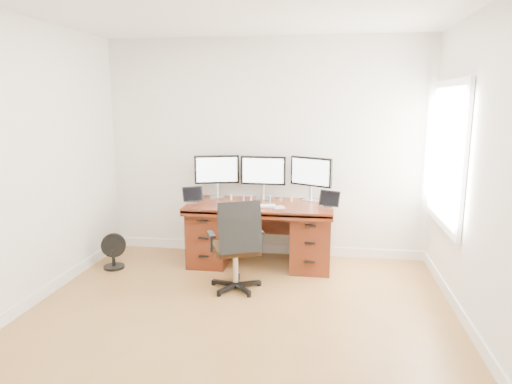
# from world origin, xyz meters

# --- Properties ---
(ground) EXTENTS (4.50, 4.50, 0.00)m
(ground) POSITION_xyz_m (0.00, 0.00, 0.00)
(ground) COLOR olive
(ground) RESTS_ON ground
(back_wall) EXTENTS (4.00, 0.10, 2.70)m
(back_wall) POSITION_xyz_m (0.00, 2.25, 1.35)
(back_wall) COLOR white
(back_wall) RESTS_ON ground
(right_wall) EXTENTS (0.10, 4.50, 2.70)m
(right_wall) POSITION_xyz_m (2.00, 0.11, 1.35)
(right_wall) COLOR white
(right_wall) RESTS_ON ground
(desk) EXTENTS (1.70, 0.80, 0.75)m
(desk) POSITION_xyz_m (0.00, 1.83, 0.40)
(desk) COLOR #521E10
(desk) RESTS_ON ground
(office_chair) EXTENTS (0.69, 0.69, 0.98)m
(office_chair) POSITION_xyz_m (-0.13, 1.00, 0.32)
(office_chair) COLOR black
(office_chair) RESTS_ON ground
(floor_fan) EXTENTS (0.29, 0.24, 0.41)m
(floor_fan) POSITION_xyz_m (-1.68, 1.41, 0.20)
(floor_fan) COLOR black
(floor_fan) RESTS_ON ground
(monitor_left) EXTENTS (0.54, 0.19, 0.53)m
(monitor_left) POSITION_xyz_m (-0.58, 2.07, 1.09)
(monitor_left) COLOR silver
(monitor_left) RESTS_ON desk
(monitor_center) EXTENTS (0.55, 0.14, 0.53)m
(monitor_center) POSITION_xyz_m (-0.00, 2.07, 1.09)
(monitor_center) COLOR silver
(monitor_center) RESTS_ON desk
(monitor_right) EXTENTS (0.50, 0.29, 0.53)m
(monitor_right) POSITION_xyz_m (0.58, 2.07, 1.09)
(monitor_right) COLOR silver
(monitor_right) RESTS_ON desk
(tablet_left) EXTENTS (0.24, 0.18, 0.19)m
(tablet_left) POSITION_xyz_m (-0.80, 1.75, 0.84)
(tablet_left) COLOR silver
(tablet_left) RESTS_ON desk
(tablet_right) EXTENTS (0.25, 0.15, 0.19)m
(tablet_right) POSITION_xyz_m (0.81, 1.75, 0.84)
(tablet_right) COLOR silver
(tablet_right) RESTS_ON desk
(keyboard) EXTENTS (0.31, 0.18, 0.01)m
(keyboard) POSITION_xyz_m (0.05, 1.67, 0.76)
(keyboard) COLOR white
(keyboard) RESTS_ON desk
(trackpad) EXTENTS (0.16, 0.16, 0.01)m
(trackpad) POSITION_xyz_m (0.24, 1.64, 0.76)
(trackpad) COLOR #B6B8BD
(trackpad) RESTS_ON desk
(drawing_tablet) EXTENTS (0.25, 0.18, 0.01)m
(drawing_tablet) POSITION_xyz_m (-0.28, 1.65, 0.76)
(drawing_tablet) COLOR black
(drawing_tablet) RESTS_ON desk
(phone) EXTENTS (0.15, 0.10, 0.01)m
(phone) POSITION_xyz_m (0.05, 1.75, 0.76)
(phone) COLOR black
(phone) RESTS_ON desk
(figurine_yellow) EXTENTS (0.03, 0.03, 0.07)m
(figurine_yellow) POSITION_xyz_m (-0.38, 1.95, 0.79)
(figurine_yellow) COLOR #DCD45F
(figurine_yellow) RESTS_ON desk
(figurine_purple) EXTENTS (0.03, 0.03, 0.07)m
(figurine_purple) POSITION_xyz_m (-0.22, 1.95, 0.79)
(figurine_purple) COLOR #B15CDC
(figurine_purple) RESTS_ON desk
(figurine_pink) EXTENTS (0.03, 0.03, 0.07)m
(figurine_pink) POSITION_xyz_m (-0.13, 1.95, 0.79)
(figurine_pink) COLOR pink
(figurine_pink) RESTS_ON desk
(figurine_blue) EXTENTS (0.03, 0.03, 0.07)m
(figurine_blue) POSITION_xyz_m (0.10, 1.95, 0.79)
(figurine_blue) COLOR #67A7E7
(figurine_blue) RESTS_ON desk
(figurine_brown) EXTENTS (0.03, 0.03, 0.07)m
(figurine_brown) POSITION_xyz_m (0.23, 1.95, 0.79)
(figurine_brown) COLOR #9B774A
(figurine_brown) RESTS_ON desk
(figurine_orange) EXTENTS (0.03, 0.03, 0.07)m
(figurine_orange) POSITION_xyz_m (0.36, 1.95, 0.79)
(figurine_orange) COLOR #E49C59
(figurine_orange) RESTS_ON desk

